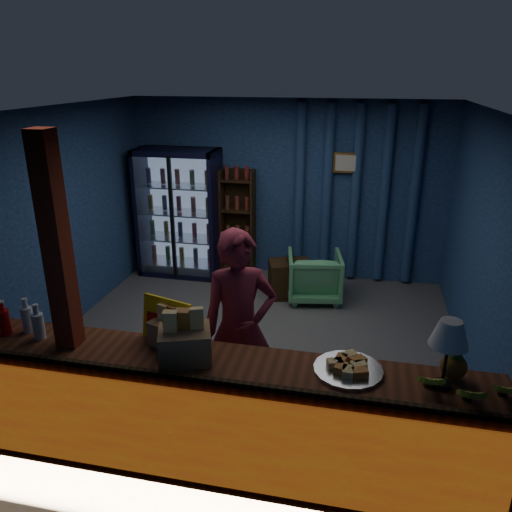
{
  "coord_description": "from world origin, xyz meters",
  "views": [
    {
      "loc": [
        1.09,
        -4.93,
        2.97
      ],
      "look_at": [
        0.07,
        -0.2,
        1.15
      ],
      "focal_mm": 35.0,
      "sensor_mm": 36.0,
      "label": 1
    }
  ],
  "objects_px": {
    "table_lamp": "(449,336)",
    "green_chair": "(314,276)",
    "pastry_tray": "(348,368)",
    "shopkeeper": "(240,328)"
  },
  "relations": [
    {
      "from": "shopkeeper",
      "to": "table_lamp",
      "type": "xyz_separation_m",
      "value": [
        1.57,
        -0.62,
        0.47
      ]
    },
    {
      "from": "table_lamp",
      "to": "pastry_tray",
      "type": "bearing_deg",
      "value": 175.05
    },
    {
      "from": "table_lamp",
      "to": "green_chair",
      "type": "bearing_deg",
      "value": 110.07
    },
    {
      "from": "pastry_tray",
      "to": "green_chair",
      "type": "bearing_deg",
      "value": 99.84
    },
    {
      "from": "pastry_tray",
      "to": "shopkeeper",
      "type": "bearing_deg",
      "value": 148.8
    },
    {
      "from": "green_chair",
      "to": "table_lamp",
      "type": "height_order",
      "value": "table_lamp"
    },
    {
      "from": "pastry_tray",
      "to": "table_lamp",
      "type": "distance_m",
      "value": 0.73
    },
    {
      "from": "shopkeeper",
      "to": "pastry_tray",
      "type": "bearing_deg",
      "value": -53.55
    },
    {
      "from": "shopkeeper",
      "to": "table_lamp",
      "type": "height_order",
      "value": "shopkeeper"
    },
    {
      "from": "pastry_tray",
      "to": "table_lamp",
      "type": "xyz_separation_m",
      "value": [
        0.63,
        -0.05,
        0.37
      ]
    }
  ]
}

